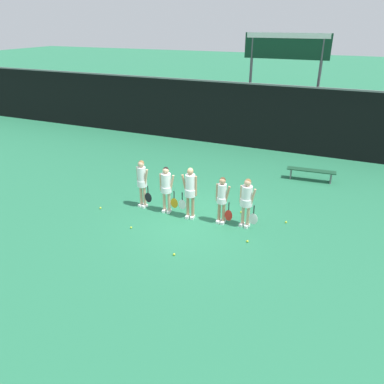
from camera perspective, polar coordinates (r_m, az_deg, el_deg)
ground_plane at (r=12.95m, az=0.02°, el=-3.76°), size 140.00×140.00×0.00m
fence_windscreen at (r=19.79m, az=9.78°, el=11.28°), size 60.00×0.08×3.34m
scoreboard at (r=20.67m, az=14.08°, el=19.28°), size 4.28×0.15×5.60m
bench_courtside at (r=16.46m, az=17.70°, el=3.02°), size 2.00×0.52×0.47m
player_0 at (r=13.31m, az=-7.62°, el=1.85°), size 0.62×0.35×1.77m
player_1 at (r=12.86m, az=-3.93°, el=0.93°), size 0.66×0.38×1.69m
player_2 at (r=12.41m, az=-0.29°, el=0.47°), size 0.65×0.37×1.82m
player_3 at (r=12.18m, az=4.61°, el=-0.75°), size 0.61×0.33×1.63m
player_4 at (r=12.04m, az=8.34°, el=-1.03°), size 0.66×0.40×1.68m
tennis_ball_0 at (r=13.28m, az=7.50°, el=-3.06°), size 0.07×0.07×0.07m
tennis_ball_1 at (r=10.94m, az=-2.74°, el=-9.47°), size 0.07×0.07×0.07m
tennis_ball_2 at (r=12.39m, az=-9.27°, el=-5.36°), size 0.07×0.07×0.07m
tennis_ball_3 at (r=11.64m, az=8.44°, el=-7.43°), size 0.07×0.07×0.07m
tennis_ball_4 at (r=13.84m, az=-13.78°, el=-2.38°), size 0.07×0.07×0.07m
tennis_ball_5 at (r=12.92m, az=14.14°, el=-4.47°), size 0.07×0.07×0.07m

